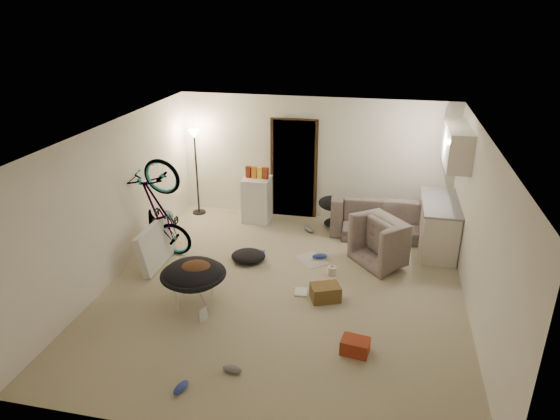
% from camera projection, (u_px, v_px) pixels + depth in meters
% --- Properties ---
extents(floor, '(5.50, 6.00, 0.02)m').
position_uv_depth(floor, '(283.00, 290.00, 7.85)').
color(floor, '#B1A988').
rests_on(floor, ground).
extents(ceiling, '(5.50, 6.00, 0.02)m').
position_uv_depth(ceiling, '(284.00, 133.00, 6.88)').
color(ceiling, white).
rests_on(ceiling, wall_back).
extents(wall_back, '(5.50, 0.02, 2.50)m').
position_uv_depth(wall_back, '(314.00, 159.00, 10.08)').
color(wall_back, white).
rests_on(wall_back, floor).
extents(wall_front, '(5.50, 0.02, 2.50)m').
position_uv_depth(wall_front, '(218.00, 341.00, 4.65)').
color(wall_front, white).
rests_on(wall_front, floor).
extents(wall_left, '(0.02, 6.00, 2.50)m').
position_uv_depth(wall_left, '(113.00, 202.00, 7.90)').
color(wall_left, white).
rests_on(wall_left, floor).
extents(wall_right, '(0.02, 6.00, 2.50)m').
position_uv_depth(wall_right, '(481.00, 233.00, 6.83)').
color(wall_right, white).
rests_on(wall_right, floor).
extents(doorway, '(0.85, 0.10, 2.04)m').
position_uv_depth(doorway, '(294.00, 169.00, 10.21)').
color(doorway, black).
rests_on(doorway, floor).
extents(door_trim, '(0.97, 0.04, 2.10)m').
position_uv_depth(door_trim, '(294.00, 169.00, 10.18)').
color(door_trim, '#322211').
rests_on(door_trim, floor).
extents(floor_lamp, '(0.28, 0.28, 1.81)m').
position_uv_depth(floor_lamp, '(195.00, 154.00, 10.20)').
color(floor_lamp, black).
rests_on(floor_lamp, floor).
extents(kitchen_counter, '(0.60, 1.50, 0.88)m').
position_uv_depth(kitchen_counter, '(438.00, 226.00, 9.01)').
color(kitchen_counter, beige).
rests_on(kitchen_counter, floor).
extents(counter_top, '(0.64, 1.54, 0.04)m').
position_uv_depth(counter_top, '(441.00, 202.00, 8.83)').
color(counter_top, gray).
rests_on(counter_top, kitchen_counter).
extents(kitchen_uppers, '(0.38, 1.40, 0.65)m').
position_uv_depth(kitchen_uppers, '(456.00, 145.00, 8.40)').
color(kitchen_uppers, beige).
rests_on(kitchen_uppers, wall_right).
extents(sofa, '(1.97, 0.88, 0.56)m').
position_uv_depth(sofa, '(381.00, 219.00, 9.67)').
color(sofa, '#313831').
rests_on(sofa, floor).
extents(armchair, '(1.25, 1.27, 0.62)m').
position_uv_depth(armchair, '(393.00, 244.00, 8.61)').
color(armchair, '#313831').
rests_on(armchair, floor).
extents(bicycle, '(1.96, 1.01, 1.09)m').
position_uv_depth(bicycle, '(162.00, 231.00, 8.69)').
color(bicycle, black).
rests_on(bicycle, floor).
extents(book_asset, '(0.26, 0.23, 0.02)m').
position_uv_depth(book_asset, '(200.00, 323.00, 7.00)').
color(book_asset, maroon).
rests_on(book_asset, floor).
extents(mini_fridge, '(0.54, 0.54, 0.91)m').
position_uv_depth(mini_fridge, '(257.00, 199.00, 10.18)').
color(mini_fridge, white).
rests_on(mini_fridge, floor).
extents(snack_box_0, '(0.11, 0.08, 0.30)m').
position_uv_depth(snack_box_0, '(248.00, 173.00, 10.00)').
color(snack_box_0, maroon).
rests_on(snack_box_0, mini_fridge).
extents(snack_box_1, '(0.10, 0.07, 0.30)m').
position_uv_depth(snack_box_1, '(254.00, 174.00, 9.98)').
color(snack_box_1, orange).
rests_on(snack_box_1, mini_fridge).
extents(snack_box_2, '(0.11, 0.08, 0.30)m').
position_uv_depth(snack_box_2, '(260.00, 174.00, 9.96)').
color(snack_box_2, yellow).
rests_on(snack_box_2, mini_fridge).
extents(snack_box_3, '(0.12, 0.09, 0.30)m').
position_uv_depth(snack_box_3, '(266.00, 175.00, 9.93)').
color(snack_box_3, maroon).
rests_on(snack_box_3, mini_fridge).
extents(saucer_chair, '(0.97, 0.97, 0.69)m').
position_uv_depth(saucer_chair, '(194.00, 280.00, 7.33)').
color(saucer_chair, silver).
rests_on(saucer_chair, floor).
extents(hoodie, '(0.60, 0.56, 0.22)m').
position_uv_depth(hoodie, '(195.00, 269.00, 7.21)').
color(hoodie, '#4E301A').
rests_on(hoodie, saucer_chair).
extents(sofa_drape, '(0.57, 0.47, 0.28)m').
position_uv_depth(sofa_drape, '(333.00, 203.00, 9.76)').
color(sofa_drape, black).
rests_on(sofa_drape, sofa).
extents(tv_box, '(0.28, 1.06, 0.71)m').
position_uv_depth(tv_box, '(156.00, 246.00, 8.48)').
color(tv_box, silver).
rests_on(tv_box, floor).
extents(drink_case_a, '(0.51, 0.45, 0.24)m').
position_uv_depth(drink_case_a, '(325.00, 292.00, 7.53)').
color(drink_case_a, brown).
rests_on(drink_case_a, floor).
extents(drink_case_b, '(0.38, 0.31, 0.20)m').
position_uv_depth(drink_case_b, '(355.00, 346.00, 6.38)').
color(drink_case_b, maroon).
rests_on(drink_case_b, floor).
extents(juicer, '(0.15, 0.15, 0.21)m').
position_uv_depth(juicer, '(332.00, 270.00, 8.24)').
color(juicer, beige).
rests_on(juicer, floor).
extents(newspaper, '(0.67, 0.69, 0.01)m').
position_uv_depth(newspaper, '(312.00, 260.00, 8.73)').
color(newspaper, beige).
rests_on(newspaper, floor).
extents(book_blue, '(0.31, 0.37, 0.03)m').
position_uv_depth(book_blue, '(258.00, 255.00, 8.87)').
color(book_blue, '#2A3C9A').
rests_on(book_blue, floor).
extents(book_white, '(0.22, 0.27, 0.02)m').
position_uv_depth(book_white, '(301.00, 292.00, 7.75)').
color(book_white, silver).
rests_on(book_white, floor).
extents(shoe_0, '(0.29, 0.19, 0.10)m').
position_uv_depth(shoe_0, '(320.00, 256.00, 8.76)').
color(shoe_0, '#2A3C9A').
rests_on(shoe_0, floor).
extents(shoe_1, '(0.28, 0.30, 0.11)m').
position_uv_depth(shoe_1, '(309.00, 229.00, 9.80)').
color(shoe_1, slate).
rests_on(shoe_1, floor).
extents(shoe_2, '(0.16, 0.27, 0.09)m').
position_uv_depth(shoe_2, '(181.00, 387.00, 5.77)').
color(shoe_2, '#2A3C9A').
rests_on(shoe_2, floor).
extents(shoe_3, '(0.25, 0.12, 0.09)m').
position_uv_depth(shoe_3, '(232.00, 369.00, 6.07)').
color(shoe_3, slate).
rests_on(shoe_3, floor).
extents(clothes_lump_a, '(0.65, 0.58, 0.19)m').
position_uv_depth(clothes_lump_a, '(248.00, 256.00, 8.67)').
color(clothes_lump_a, black).
rests_on(clothes_lump_a, floor).
extents(clothes_lump_b, '(0.56, 0.50, 0.16)m').
position_uv_depth(clothes_lump_b, '(337.00, 223.00, 10.01)').
color(clothes_lump_b, black).
rests_on(clothes_lump_b, floor).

